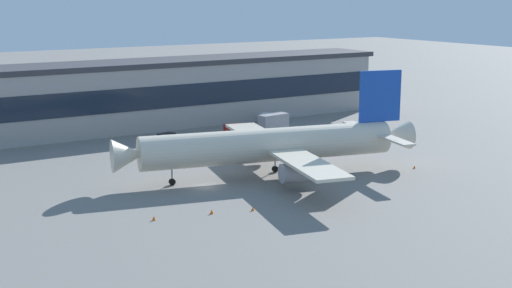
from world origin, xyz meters
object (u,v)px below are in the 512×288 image
at_px(crew_van, 269,118).
at_px(traffic_cone_3, 253,209).
at_px(follow_me_car, 233,127).
at_px(traffic_cone_0, 212,212).
at_px(traffic_cone_2, 154,218).
at_px(baggage_tug, 166,137).
at_px(catering_truck, 273,122).
at_px(traffic_cone_1, 414,167).
at_px(airliner, 273,145).

relative_size(crew_van, traffic_cone_3, 9.39).
bearing_deg(follow_me_car, traffic_cone_0, -122.76).
height_order(follow_me_car, traffic_cone_2, follow_me_car).
bearing_deg(crew_van, baggage_tug, -168.99).
bearing_deg(catering_truck, follow_me_car, 146.50).
xyz_separation_m(baggage_tug, traffic_cone_1, (28.36, -44.53, -0.81)).
relative_size(baggage_tug, traffic_cone_1, 7.27).
height_order(catering_truck, traffic_cone_3, catering_truck).
distance_m(catering_truck, baggage_tug, 25.27).
bearing_deg(crew_van, traffic_cone_3, -124.75).
xyz_separation_m(catering_truck, follow_me_car, (-7.52, 4.98, -1.20)).
relative_size(follow_me_car, traffic_cone_0, 7.12).
bearing_deg(catering_truck, crew_van, 61.98).
bearing_deg(traffic_cone_2, airliner, 22.82).
distance_m(traffic_cone_1, traffic_cone_2, 51.75).
xyz_separation_m(baggage_tug, traffic_cone_0, (-15.13, -48.81, -0.76)).
bearing_deg(traffic_cone_0, baggage_tug, 72.78).
distance_m(traffic_cone_0, traffic_cone_1, 43.71).
xyz_separation_m(catering_truck, traffic_cone_3, (-34.44, -47.59, -2.00)).
relative_size(traffic_cone_0, traffic_cone_3, 1.13).
bearing_deg(follow_me_car, traffic_cone_2, -129.73).
height_order(traffic_cone_0, traffic_cone_3, traffic_cone_0).
relative_size(baggage_tug, traffic_cone_3, 6.95).
height_order(traffic_cone_0, traffic_cone_2, traffic_cone_0).
bearing_deg(traffic_cone_3, traffic_cone_2, 166.27).
height_order(baggage_tug, traffic_cone_3, baggage_tug).
xyz_separation_m(crew_van, traffic_cone_3, (-39.12, -56.40, -1.17)).
bearing_deg(traffic_cone_3, follow_me_car, 62.89).
bearing_deg(follow_me_car, traffic_cone_1, -76.89).
height_order(catering_truck, traffic_cone_2, catering_truck).
relative_size(airliner, traffic_cone_1, 95.91).
relative_size(baggage_tug, traffic_cone_0, 6.17).
bearing_deg(traffic_cone_3, traffic_cone_1, 9.15).
relative_size(catering_truck, baggage_tug, 1.86).
height_order(crew_van, traffic_cone_0, crew_van).
relative_size(follow_me_car, traffic_cone_2, 7.35).
relative_size(baggage_tug, follow_me_car, 0.87).
bearing_deg(catering_truck, baggage_tug, 173.12).
bearing_deg(baggage_tug, traffic_cone_2, -116.28).
xyz_separation_m(crew_van, traffic_cone_2, (-53.06, -52.99, -1.14)).
bearing_deg(baggage_tug, crew_van, 11.01).
bearing_deg(traffic_cone_2, traffic_cone_0, -11.14).
relative_size(traffic_cone_2, traffic_cone_3, 1.09).
height_order(catering_truck, crew_van, catering_truck).
height_order(follow_me_car, traffic_cone_0, follow_me_car).
distance_m(traffic_cone_2, traffic_cone_3, 14.35).
distance_m(airliner, crew_van, 49.23).
bearing_deg(crew_van, traffic_cone_1, -91.58).
height_order(crew_van, traffic_cone_1, crew_van).
bearing_deg(catering_truck, traffic_cone_3, -125.89).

